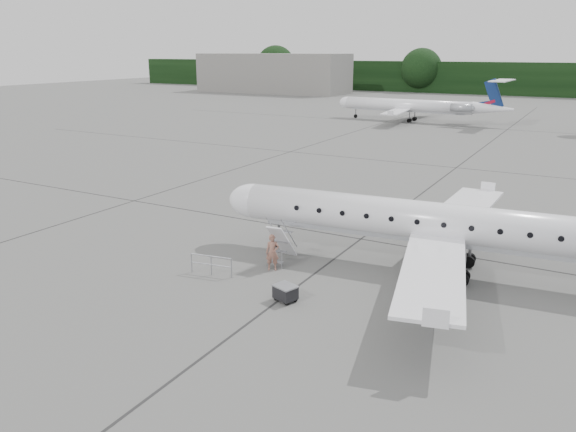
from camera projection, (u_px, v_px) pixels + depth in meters
The scene contains 9 objects.
ground at pixel (369, 299), 25.28m from camera, with size 320.00×320.00×0.00m, color #605F5D.
treeline at pixel (570, 80), 133.08m from camera, with size 260.00×4.00×8.00m, color black.
terminal_building at pixel (273, 73), 148.69m from camera, with size 40.00×14.00×10.00m, color slate.
main_regional_jet at pixel (451, 204), 27.44m from camera, with size 27.59×19.87×7.07m, color white, non-canonical shape.
airstair at pixel (282, 242), 29.44m from camera, with size 0.85×2.08×2.22m, color white, non-canonical shape.
passenger at pixel (272, 252), 28.44m from camera, with size 0.68×0.45×1.88m, color #915F4F.
safety_railing at pixel (211, 266), 27.90m from camera, with size 2.20×0.08×1.00m, color gray, non-canonical shape.
baggage_cart at pixel (285, 293), 25.01m from camera, with size 0.94×0.76×0.81m, color black, non-canonical shape.
bg_regional_left at pixel (407, 99), 87.98m from camera, with size 26.11×18.80×6.85m, color white, non-canonical shape.
Camera 1 is at (8.06, -22.04, 10.78)m, focal length 35.00 mm.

